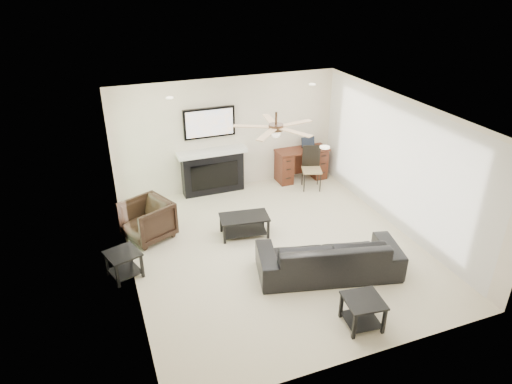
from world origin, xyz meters
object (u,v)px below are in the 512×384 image
armchair (147,220)px  sofa (329,256)px  desk (301,164)px  fireplace_unit (212,152)px  coffee_table (244,226)px

armchair → sofa: bearing=25.9°
armchair → desk: (3.78, 1.35, 0.01)m
fireplace_unit → desk: fireplace_unit is taller
sofa → fireplace_unit: fireplace_unit is taller
armchair → coffee_table: armchair is taller
coffee_table → fireplace_unit: 2.10m
armchair → fireplace_unit: 2.25m
armchair → desk: desk is taller
sofa → fireplace_unit: (-0.94, 3.55, 0.62)m
sofa → armchair: (-2.60, 2.15, 0.03)m
fireplace_unit → desk: bearing=-1.4°
armchair → coffee_table: bearing=47.6°
armchair → desk: 4.02m
desk → coffee_table: bearing=-137.6°
sofa → desk: 3.70m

